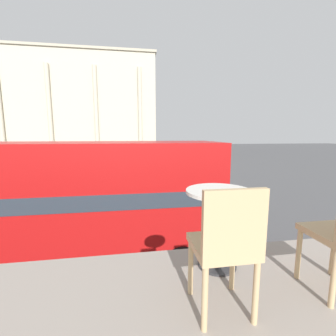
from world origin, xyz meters
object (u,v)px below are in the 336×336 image
(traffic_light_mid, at_px, (140,158))
(plaza_building_left, at_px, (81,106))
(pedestrian_yellow, at_px, (202,172))
(pedestrian_black, at_px, (185,156))
(pedestrian_blue, at_px, (107,157))
(double_decker_bus, at_px, (42,200))
(cafe_chair_0, at_px, (226,244))
(cafe_dining_table, at_px, (219,211))
(traffic_light_near, at_px, (53,168))

(traffic_light_mid, bearing_deg, plaza_building_left, 108.11)
(pedestrian_yellow, relative_size, pedestrian_black, 0.96)
(pedestrian_black, height_order, pedestrian_blue, pedestrian_black)
(double_decker_bus, distance_m, cafe_chair_0, 6.95)
(traffic_light_mid, relative_size, pedestrian_blue, 2.04)
(cafe_chair_0, bearing_deg, pedestrian_blue, 98.47)
(plaza_building_left, bearing_deg, double_decker_bus, -79.75)
(cafe_dining_table, height_order, cafe_chair_0, cafe_chair_0)
(plaza_building_left, distance_m, pedestrian_yellow, 43.51)
(cafe_dining_table, relative_size, cafe_chair_0, 0.80)
(double_decker_bus, bearing_deg, pedestrian_black, 61.53)
(traffic_light_mid, height_order, pedestrian_yellow, traffic_light_mid)
(double_decker_bus, height_order, traffic_light_mid, double_decker_bus)
(pedestrian_black, relative_size, pedestrian_blue, 1.04)
(traffic_light_mid, xyz_separation_m, pedestrian_yellow, (5.58, 0.01, -1.30))
(traffic_light_mid, bearing_deg, pedestrian_yellow, 0.15)
(double_decker_bus, xyz_separation_m, cafe_dining_table, (3.56, -5.36, 1.31))
(traffic_light_mid, height_order, pedestrian_blue, traffic_light_mid)
(double_decker_bus, bearing_deg, traffic_light_near, 98.60)
(plaza_building_left, relative_size, pedestrian_yellow, 20.72)
(pedestrian_yellow, xyz_separation_m, pedestrian_blue, (-9.95, 15.23, 0.01))
(traffic_light_mid, distance_m, pedestrian_black, 17.12)
(pedestrian_yellow, height_order, pedestrian_blue, pedestrian_blue)
(cafe_dining_table, height_order, pedestrian_black, cafe_dining_table)
(pedestrian_yellow, xyz_separation_m, pedestrian_black, (2.05, 15.27, 0.05))
(pedestrian_black, bearing_deg, cafe_chair_0, -168.48)
(traffic_light_near, height_order, pedestrian_black, traffic_light_near)
(pedestrian_black, bearing_deg, pedestrian_blue, 114.59)
(cafe_chair_0, distance_m, pedestrian_black, 34.31)
(traffic_light_near, xyz_separation_m, pedestrian_yellow, (10.72, 5.71, -1.43))
(double_decker_bus, bearing_deg, cafe_dining_table, -62.98)
(pedestrian_yellow, bearing_deg, traffic_light_mid, 114.78)
(double_decker_bus, bearing_deg, pedestrian_blue, 85.47)
(pedestrian_black, bearing_deg, cafe_dining_table, -168.41)
(cafe_dining_table, height_order, pedestrian_yellow, cafe_dining_table)
(cafe_dining_table, distance_m, pedestrian_black, 33.72)
(cafe_dining_table, height_order, plaza_building_left, plaza_building_left)
(traffic_light_near, xyz_separation_m, pedestrian_black, (12.77, 20.97, -1.38))
(cafe_dining_table, relative_size, pedestrian_blue, 0.43)
(double_decker_bus, xyz_separation_m, pedestrian_black, (11.03, 27.42, -1.26))
(traffic_light_mid, xyz_separation_m, pedestrian_black, (7.63, 15.28, -1.26))
(cafe_dining_table, relative_size, plaza_building_left, 0.02)
(cafe_chair_0, height_order, pedestrian_yellow, cafe_chair_0)
(plaza_building_left, relative_size, traffic_light_near, 9.56)
(cafe_chair_0, distance_m, traffic_light_near, 13.45)
(pedestrian_yellow, bearing_deg, double_decker_bus, 168.18)
(plaza_building_left, relative_size, pedestrian_black, 19.88)
(traffic_light_mid, relative_size, pedestrian_yellow, 2.05)
(double_decker_bus, relative_size, cafe_chair_0, 12.21)
(plaza_building_left, height_order, pedestrian_blue, plaza_building_left)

